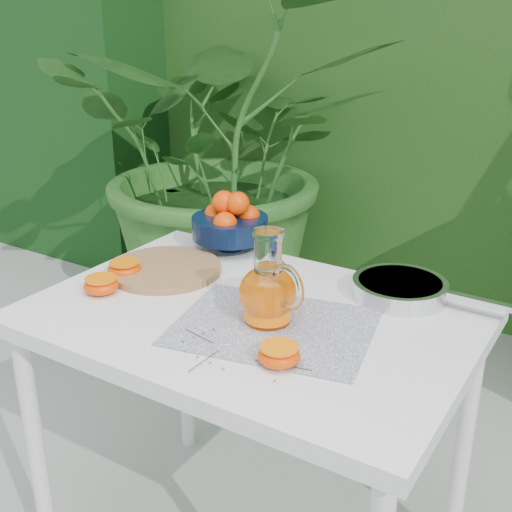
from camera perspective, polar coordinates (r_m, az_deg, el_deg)
The scene contains 11 objects.
hedge_backdrop at distance 3.35m, azimuth 21.22°, elevation 16.49°, with size 8.00×1.65×2.50m.
potted_plant_left at distance 2.88m, azimuth -2.46°, elevation 9.24°, with size 1.60×1.60×1.60m, color #225E20.
white_table at distance 1.52m, azimuth -0.40°, elevation -7.66°, with size 1.00×0.70×0.75m.
placemat at distance 1.41m, azimuth 1.58°, elevation -6.30°, with size 0.42×0.33×0.00m, color #0B1242.
cutting_board at distance 1.71m, azimuth -8.10°, elevation -1.15°, with size 0.30×0.30×0.02m, color #A4774A.
fruit_bowl at distance 1.84m, azimuth -2.30°, elevation 3.03°, with size 0.28×0.28×0.17m.
juice_pitcher at distance 1.40m, azimuth 1.11°, elevation -3.13°, with size 0.20×0.17×0.21m.
juice_tumbler at distance 1.50m, azimuth 1.18°, elevation -2.50°, with size 0.09×0.09×0.10m.
saute_pan at distance 1.58m, azimuth 12.77°, elevation -2.79°, with size 0.40×0.23×0.04m.
orange_halves at distance 1.51m, azimuth -8.56°, elevation -3.76°, with size 0.65×0.25×0.04m.
thyme_sprigs at distance 1.30m, azimuth -2.35°, elevation -8.65°, with size 0.31×0.18×0.01m.
Camera 1 is at (0.74, -1.21, 1.41)m, focal length 45.00 mm.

